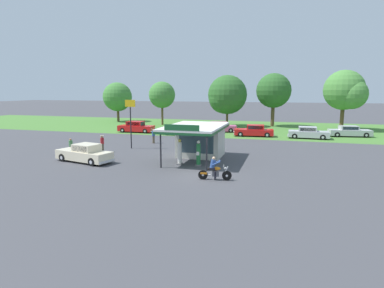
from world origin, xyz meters
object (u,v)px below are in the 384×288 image
at_px(bystander_standing_back_lot, 102,143).
at_px(featured_classic_sedan, 85,154).
at_px(bystander_strolling_foreground, 71,146).
at_px(parked_car_back_row_centre_left, 254,131).
at_px(roadside_pole_sign, 130,116).
at_px(bystander_leaning_by_kiosk, 201,135).
at_px(bystander_chatting_near_pumps, 153,136).
at_px(parked_car_second_row_spare, 136,127).
at_px(gas_pump_offside, 198,154).
at_px(motorcycle_with_rider, 214,170).
at_px(parked_car_back_row_far_right, 182,130).
at_px(parked_car_back_row_centre_right, 308,133).
at_px(parked_car_back_row_far_left, 218,127).
at_px(parked_car_back_row_right, 349,132).
at_px(gas_pump_nearside, 180,153).

bearing_deg(bystander_standing_back_lot, featured_classic_sedan, -77.48).
height_order(bystander_standing_back_lot, bystander_strolling_foreground, bystander_standing_back_lot).
xyz_separation_m(parked_car_back_row_centre_left, roadside_pole_sign, (-11.34, -12.66, 2.70)).
bearing_deg(bystander_leaning_by_kiosk, bystander_chatting_near_pumps, -163.37).
relative_size(parked_car_second_row_spare, bystander_standing_back_lot, 3.30).
distance_m(featured_classic_sedan, bystander_chatting_near_pumps, 10.78).
distance_m(gas_pump_offside, motorcycle_with_rider, 4.26).
xyz_separation_m(featured_classic_sedan, bystander_leaning_by_kiosk, (6.91, 12.20, 0.28)).
height_order(motorcycle_with_rider, bystander_standing_back_lot, bystander_standing_back_lot).
bearing_deg(motorcycle_with_rider, parked_car_back_row_far_right, 113.56).
distance_m(motorcycle_with_rider, bystander_strolling_foreground, 15.65).
distance_m(bystander_standing_back_lot, bystander_chatting_near_pumps, 6.90).
bearing_deg(parked_car_second_row_spare, parked_car_back_row_centre_right, 1.28).
bearing_deg(motorcycle_with_rider, parked_car_second_row_spare, 127.12).
relative_size(parked_car_second_row_spare, bystander_leaning_by_kiosk, 3.01).
xyz_separation_m(motorcycle_with_rider, featured_classic_sedan, (-11.61, 2.35, 0.04)).
bearing_deg(gas_pump_offside, bystander_strolling_foreground, 174.56).
xyz_separation_m(parked_car_back_row_far_left, bystander_standing_back_lot, (-7.66, -18.36, 0.18)).
relative_size(bystander_standing_back_lot, bystander_strolling_foreground, 1.09).
bearing_deg(featured_classic_sedan, bystander_leaning_by_kiosk, 60.48).
bearing_deg(motorcycle_with_rider, bystander_strolling_foreground, 161.69).
xyz_separation_m(motorcycle_with_rider, bystander_standing_back_lot, (-12.55, 6.62, 0.21)).
bearing_deg(bystander_leaning_by_kiosk, roadside_pole_sign, -138.97).
relative_size(gas_pump_offside, parked_car_back_row_far_left, 0.35).
distance_m(parked_car_back_row_right, bystander_chatting_near_pumps, 25.39).
bearing_deg(parked_car_back_row_centre_left, bystander_chatting_near_pumps, -139.56).
relative_size(parked_car_back_row_centre_left, parked_car_back_row_far_left, 0.92).
relative_size(featured_classic_sedan, bystander_leaning_by_kiosk, 3.08).
height_order(parked_car_second_row_spare, bystander_strolling_foreground, parked_car_second_row_spare).
bearing_deg(motorcycle_with_rider, parked_car_back_row_right, 63.43).
distance_m(gas_pump_offside, bystander_standing_back_lot, 10.86).
xyz_separation_m(gas_pump_offside, bystander_leaning_by_kiosk, (-2.60, 10.84, 0.03)).
relative_size(gas_pump_nearside, parked_car_back_row_right, 0.38).
xyz_separation_m(featured_classic_sedan, parked_car_back_row_far_right, (2.78, 17.90, 0.02)).
height_order(gas_pump_offside, parked_car_back_row_far_right, gas_pump_offside).
xyz_separation_m(parked_car_second_row_spare, bystander_leaning_by_kiosk, (11.42, -6.75, 0.24)).
xyz_separation_m(gas_pump_nearside, parked_car_back_row_far_right, (-5.17, 16.55, -0.25)).
relative_size(parked_car_back_row_far_left, roadside_pole_sign, 1.15).
bearing_deg(bystander_leaning_by_kiosk, gas_pump_offside, -76.51).
height_order(gas_pump_offside, bystander_standing_back_lot, gas_pump_offside).
distance_m(parked_car_back_row_centre_left, bystander_strolling_foreground, 22.94).
bearing_deg(bystander_leaning_by_kiosk, parked_car_second_row_spare, 149.41).
xyz_separation_m(parked_car_back_row_centre_left, parked_car_back_row_centre_right, (6.69, -0.09, -0.01)).
distance_m(bystander_leaning_by_kiosk, bystander_chatting_near_pumps, 5.43).
bearing_deg(parked_car_back_row_centre_left, parked_car_back_row_far_left, 150.57).
relative_size(parked_car_back_row_centre_left, bystander_leaning_by_kiosk, 2.97).
bearing_deg(motorcycle_with_rider, parked_car_back_row_far_left, 101.09).
bearing_deg(gas_pump_offside, bystander_chatting_near_pumps, 130.01).
distance_m(featured_classic_sedan, roadside_pole_sign, 7.45).
relative_size(parked_car_back_row_far_right, bystander_standing_back_lot, 3.40).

